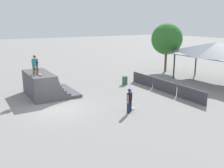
{
  "coord_description": "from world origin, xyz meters",
  "views": [
    {
      "loc": [
        16.67,
        -5.34,
        6.11
      ],
      "look_at": [
        -0.54,
        4.8,
        1.1
      ],
      "focal_mm": 40.0,
      "sensor_mm": 36.0,
      "label": 1
    }
  ],
  "objects_px": {
    "skater_on_deck": "(35,63)",
    "bystander_walking": "(129,99)",
    "skateboard_on_deck": "(40,75)",
    "tree_beside_pavilion": "(167,39)",
    "trash_bin": "(125,80)",
    "skateboard_on_ground": "(132,107)"
  },
  "relations": [
    {
      "from": "skateboard_on_ground",
      "to": "trash_bin",
      "type": "height_order",
      "value": "trash_bin"
    },
    {
      "from": "skateboard_on_ground",
      "to": "trash_bin",
      "type": "relative_size",
      "value": 0.95
    },
    {
      "from": "skater_on_deck",
      "to": "bystander_walking",
      "type": "relative_size",
      "value": 0.91
    },
    {
      "from": "skateboard_on_deck",
      "to": "skateboard_on_ground",
      "type": "distance_m",
      "value": 7.66
    },
    {
      "from": "bystander_walking",
      "to": "trash_bin",
      "type": "xyz_separation_m",
      "value": [
        -6.75,
        4.08,
        -0.58
      ]
    },
    {
      "from": "skateboard_on_ground",
      "to": "trash_bin",
      "type": "bearing_deg",
      "value": -3.78
    },
    {
      "from": "skateboard_on_deck",
      "to": "bystander_walking",
      "type": "relative_size",
      "value": 0.44
    },
    {
      "from": "skateboard_on_deck",
      "to": "bystander_walking",
      "type": "distance_m",
      "value": 7.54
    },
    {
      "from": "bystander_walking",
      "to": "tree_beside_pavilion",
      "type": "xyz_separation_m",
      "value": [
        -9.79,
        12.16,
        3.02
      ]
    },
    {
      "from": "bystander_walking",
      "to": "skateboard_on_ground",
      "type": "relative_size",
      "value": 2.13
    },
    {
      "from": "trash_bin",
      "to": "skater_on_deck",
      "type": "bearing_deg",
      "value": -88.34
    },
    {
      "from": "skateboard_on_ground",
      "to": "tree_beside_pavilion",
      "type": "bearing_deg",
      "value": -26.1
    },
    {
      "from": "skater_on_deck",
      "to": "skateboard_on_deck",
      "type": "bearing_deg",
      "value": -9.46
    },
    {
      "from": "skater_on_deck",
      "to": "skateboard_on_deck",
      "type": "relative_size",
      "value": 2.05
    },
    {
      "from": "skateboard_on_deck",
      "to": "skateboard_on_ground",
      "type": "height_order",
      "value": "skateboard_on_deck"
    },
    {
      "from": "skateboard_on_deck",
      "to": "bystander_walking",
      "type": "xyz_separation_m",
      "value": [
        6.02,
        4.41,
        -1.06
      ]
    },
    {
      "from": "bystander_walking",
      "to": "skateboard_on_ground",
      "type": "height_order",
      "value": "bystander_walking"
    },
    {
      "from": "bystander_walking",
      "to": "tree_beside_pavilion",
      "type": "distance_m",
      "value": 15.9
    },
    {
      "from": "bystander_walking",
      "to": "tree_beside_pavilion",
      "type": "bearing_deg",
      "value": 5.23
    },
    {
      "from": "skater_on_deck",
      "to": "bystander_walking",
      "type": "height_order",
      "value": "skater_on_deck"
    },
    {
      "from": "skateboard_on_deck",
      "to": "trash_bin",
      "type": "relative_size",
      "value": 0.9
    },
    {
      "from": "skateboard_on_deck",
      "to": "trash_bin",
      "type": "height_order",
      "value": "skateboard_on_deck"
    }
  ]
}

